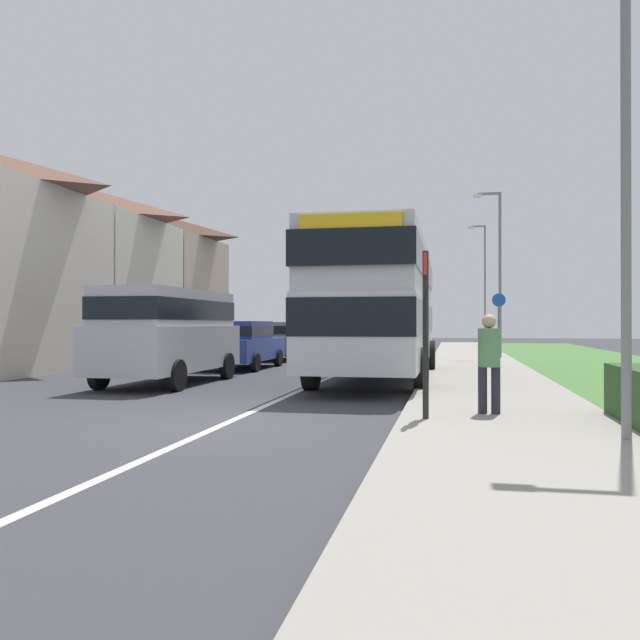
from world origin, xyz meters
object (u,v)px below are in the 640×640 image
object	(u,v)px
parked_car_blue	(242,342)
street_lamp_far	(483,277)
pedestrian_at_stop	(489,359)
parked_car_grey	(278,339)
cycle_route_sign	(499,326)
parked_car_dark_green	(309,337)
street_lamp_near	(616,135)
double_decker_bus	(379,300)
bus_stop_sign	(426,323)
parked_van_silver	(169,329)
street_lamp_mid	(497,263)

from	to	relation	value
parked_car_blue	street_lamp_far	xyz separation A→B (m)	(8.98, 23.41, 3.68)
pedestrian_at_stop	street_lamp_far	size ratio (longest dim) A/B	0.21
parked_car_grey	pedestrian_at_stop	world-z (taller)	pedestrian_at_stop
pedestrian_at_stop	street_lamp_far	xyz separation A→B (m)	(1.48, 33.85, 3.59)
parked_car_grey	cycle_route_sign	size ratio (longest dim) A/B	1.63
parked_car_dark_green	parked_car_grey	bearing A→B (deg)	-92.73
parked_car_grey	street_lamp_far	bearing A→B (deg)	63.27
parked_car_grey	street_lamp_near	distance (m)	20.05
cycle_route_sign	parked_car_grey	bearing A→B (deg)	156.15
parked_car_grey	street_lamp_near	bearing A→B (deg)	-62.79
double_decker_bus	street_lamp_far	xyz separation A→B (m)	(3.97, 26.98, 2.42)
street_lamp_far	pedestrian_at_stop	bearing A→B (deg)	-92.51
bus_stop_sign	street_lamp_near	xyz separation A→B (m)	(2.35, -1.24, 2.30)
bus_stop_sign	cycle_route_sign	bearing A→B (deg)	81.36
cycle_route_sign	street_lamp_far	size ratio (longest dim) A/B	0.31
parked_van_silver	parked_car_grey	size ratio (longest dim) A/B	1.30
double_decker_bus	parked_van_silver	distance (m)	5.52
parked_van_silver	parked_car_grey	distance (m)	10.86
parked_car_dark_green	parked_van_silver	bearing A→B (deg)	-90.49
bus_stop_sign	parked_van_silver	bearing A→B (deg)	140.00
parked_van_silver	parked_car_blue	world-z (taller)	parked_van_silver
parked_car_blue	street_lamp_far	bearing A→B (deg)	69.01
street_lamp_mid	parked_van_silver	bearing A→B (deg)	-125.45
street_lamp_near	parked_car_dark_green	bearing A→B (deg)	111.35
parked_car_dark_green	street_lamp_far	distance (m)	16.36
parked_car_grey	parked_car_blue	bearing A→B (deg)	-88.14
pedestrian_at_stop	street_lamp_near	xyz separation A→B (m)	(1.40, -1.94, 2.86)
cycle_route_sign	street_lamp_near	distance (m)	14.03
parked_van_silver	bus_stop_sign	distance (m)	8.63
double_decker_bus	pedestrian_at_stop	size ratio (longest dim) A/B	6.03
street_lamp_far	parked_car_dark_green	bearing A→B (deg)	-124.01
street_lamp_mid	street_lamp_far	world-z (taller)	street_lamp_far
double_decker_bus	street_lamp_mid	xyz separation A→B (m)	(3.75, 10.38, 1.87)
parked_car_blue	cycle_route_sign	bearing A→B (deg)	9.60
pedestrian_at_stop	parked_car_blue	bearing A→B (deg)	125.66
pedestrian_at_stop	street_lamp_mid	distance (m)	17.56
street_lamp_mid	parked_car_blue	bearing A→B (deg)	-142.17
parked_car_dark_green	street_lamp_near	bearing A→B (deg)	-68.65
double_decker_bus	parked_car_dark_green	world-z (taller)	double_decker_bus
bus_stop_sign	street_lamp_mid	size ratio (longest dim) A/B	0.37
double_decker_bus	parked_car_dark_green	size ratio (longest dim) A/B	2.48
bus_stop_sign	parked_car_blue	bearing A→B (deg)	120.41
parked_van_silver	street_lamp_far	distance (m)	30.55
parked_car_grey	street_lamp_mid	size ratio (longest dim) A/B	0.59
pedestrian_at_stop	double_decker_bus	bearing A→B (deg)	109.86
street_lamp_near	parked_van_silver	bearing A→B (deg)	142.87
pedestrian_at_stop	bus_stop_sign	bearing A→B (deg)	-143.26
street_lamp_far	cycle_route_sign	bearing A→B (deg)	-91.36
pedestrian_at_stop	bus_stop_sign	distance (m)	1.31
double_decker_bus	cycle_route_sign	distance (m)	6.12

